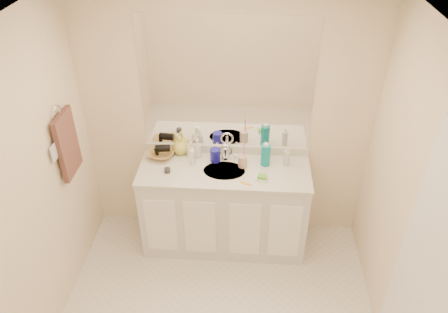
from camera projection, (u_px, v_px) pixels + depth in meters
name	position (u px, v px, depth m)	size (l,w,h in m)	color
ceiling	(211.00, 43.00, 2.15)	(2.60, 2.60, 0.02)	white
wall_back	(226.00, 122.00, 3.90)	(2.60, 0.02, 2.40)	#F9E4C2
wall_left	(20.00, 213.00, 2.90)	(0.02, 2.60, 2.40)	#F9E4C2
wall_right	(418.00, 232.00, 2.76)	(0.02, 2.60, 2.40)	#F9E4C2
vanity_cabinet	(224.00, 208.00, 4.11)	(1.50, 0.55, 0.85)	silver
countertop	(224.00, 171.00, 3.86)	(1.52, 0.57, 0.03)	silver
backsplash	(226.00, 149.00, 4.05)	(1.52, 0.03, 0.08)	silver
sink_basin	(224.00, 172.00, 3.85)	(0.37, 0.37, 0.02)	beige
faucet	(226.00, 154.00, 3.96)	(0.02, 0.02, 0.11)	silver
mirror	(226.00, 86.00, 3.69)	(1.48, 0.01, 1.20)	white
blue_mug	(215.00, 155.00, 3.93)	(0.09, 0.09, 0.12)	#181699
tan_cup	(243.00, 161.00, 3.86)	(0.08, 0.08, 0.11)	#CAAB8E
toothbrush	(244.00, 152.00, 3.81)	(0.01, 0.01, 0.19)	#FF43BF
mouthwash_bottle	(266.00, 155.00, 3.86)	(0.09, 0.09, 0.20)	#0C8C93
clear_pump_bottle	(287.00, 158.00, 3.87)	(0.06, 0.06, 0.15)	silver
soap_dish	(262.00, 179.00, 3.73)	(0.10, 0.08, 0.01)	white
green_soap	(262.00, 177.00, 3.72)	(0.08, 0.05, 0.03)	#63B92D
orange_comb	(246.00, 183.00, 3.68)	(0.10, 0.02, 0.00)	#F7A51A
dark_jar	(167.00, 170.00, 3.81)	(0.05, 0.05, 0.04)	#2A292F
extra_white_bottle	(192.00, 157.00, 3.88)	(0.05, 0.05, 0.15)	white
soap_bottle_white	(198.00, 148.00, 3.96)	(0.07, 0.07, 0.19)	white
soap_bottle_cream	(192.00, 149.00, 3.98)	(0.07, 0.07, 0.16)	#EEE9C2
soap_bottle_yellow	(180.00, 145.00, 4.01)	(0.14, 0.14, 0.18)	#D4D352
wicker_basket	(161.00, 154.00, 4.00)	(0.25, 0.25, 0.06)	#A58042
hair_dryer	(163.00, 148.00, 3.97)	(0.07, 0.07, 0.13)	black
towel_ring	(57.00, 111.00, 3.34)	(0.11, 0.11, 0.01)	silver
hand_towel	(68.00, 144.00, 3.51)	(0.04, 0.32, 0.55)	#432824
switch_plate	(54.00, 153.00, 3.32)	(0.01, 0.09, 0.13)	silver
door	(423.00, 291.00, 2.63)	(0.02, 0.82, 2.00)	white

